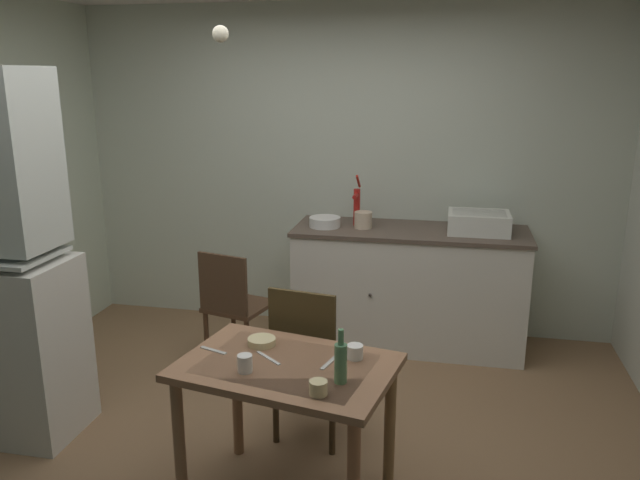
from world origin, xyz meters
name	(u,v)px	position (x,y,z in m)	size (l,w,h in m)	color
ground_plane	(285,448)	(0.00, 0.00, 0.00)	(5.29, 5.29, 0.00)	#866546
wall_back	(344,170)	(0.00, 1.94, 1.29)	(4.39, 0.10, 2.58)	beige
counter_cabinet	(408,287)	(0.57, 1.57, 0.46)	(1.74, 0.64, 0.92)	silver
sink_basin	(479,222)	(1.06, 1.57, 1.00)	(0.44, 0.34, 0.15)	white
hand_pump	(357,204)	(0.15, 1.62, 1.09)	(0.05, 0.27, 0.39)	#B21E19
mixing_bowl_counter	(325,222)	(-0.08, 1.52, 0.96)	(0.24, 0.24, 0.07)	white
stoneware_crock	(363,220)	(0.21, 1.54, 0.98)	(0.13, 0.13, 0.12)	beige
dining_table	(287,387)	(0.13, -0.44, 0.63)	(1.09, 0.83, 0.74)	#956849
chair_far_side	(310,360)	(0.12, 0.12, 0.50)	(0.46, 0.46, 0.94)	#47331E
chair_by_counter	(234,305)	(-0.60, 0.90, 0.48)	(0.49, 0.49, 0.88)	#4F3421
serving_bowl_wide	(262,341)	(-0.04, -0.26, 0.76)	(0.14, 0.14, 0.04)	beige
teacup_mint	(318,388)	(0.34, -0.69, 0.77)	(0.08, 0.08, 0.06)	beige
teacup_cream	(355,352)	(0.44, -0.31, 0.78)	(0.08, 0.08, 0.07)	white
mug_dark	(245,363)	(-0.03, -0.55, 0.78)	(0.07, 0.07, 0.08)	white
glass_bottle	(341,362)	(0.41, -0.56, 0.84)	(0.06, 0.06, 0.25)	#4C7F56
table_knife	(268,358)	(0.04, -0.40, 0.75)	(0.18, 0.02, 0.01)	silver
teaspoon_near_bowl	(213,350)	(-0.25, -0.37, 0.75)	(0.15, 0.02, 0.01)	beige
teaspoon_by_cup	(329,363)	(0.33, -0.39, 0.75)	(0.16, 0.02, 0.01)	beige
pendant_bulb	(221,34)	(-0.27, -0.05, 2.23)	(0.08, 0.08, 0.08)	#F9EFCC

